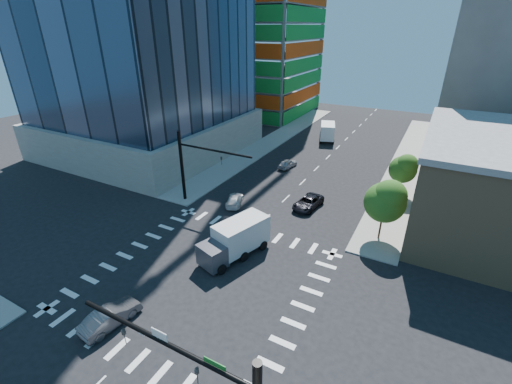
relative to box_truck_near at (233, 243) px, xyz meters
The scene contains 14 objects.
ground 4.38m from the box_truck_near, 97.30° to the right, with size 160.00×160.00×0.00m, color black.
road_markings 4.38m from the box_truck_near, 97.30° to the right, with size 20.00×20.00×0.01m, color silver.
sidewalk_ne 37.91m from the box_truck_near, 71.56° to the left, with size 5.00×60.00×0.15m, color gray.
sidewalk_nw 38.25m from the box_truck_near, 109.92° to the left, with size 5.00×60.00×0.15m, color gray.
construction_building 68.26m from the box_truck_near, 115.77° to the left, with size 25.16×34.50×70.60m.
signal_mast_nw 13.47m from the box_truck_near, 144.75° to the left, with size 10.20×0.40×9.00m.
tree_south 15.91m from the box_truck_near, 39.09° to the left, with size 4.16×4.16×6.82m.
tree_north 25.23m from the box_truck_near, 60.39° to the left, with size 3.54×3.52×5.78m.
car_nb_far 13.30m from the box_truck_near, 77.44° to the left, with size 2.34×5.07×1.41m, color black.
car_sb_near 11.00m from the box_truck_near, 121.01° to the left, with size 1.78×4.38×1.27m, color silver.
car_sb_mid 24.61m from the box_truck_near, 101.14° to the left, with size 1.61×4.00×1.36m, color #AFAFB7.
car_sb_cross 12.24m from the box_truck_near, 107.18° to the right, with size 1.61×4.63×1.52m, color #56565B.
box_truck_near is the anchor object (origin of this frame).
box_truck_far 42.02m from the box_truck_near, 95.41° to the left, with size 4.62×7.06×3.42m.
Camera 1 is at (15.56, -19.13, 20.40)m, focal length 24.00 mm.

